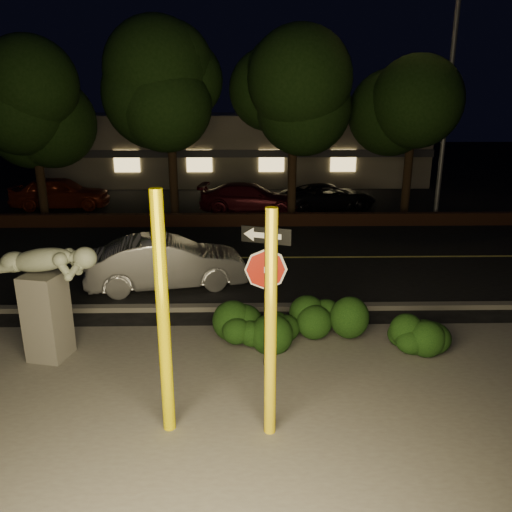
{
  "coord_description": "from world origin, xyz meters",
  "views": [
    {
      "loc": [
        0.57,
        -8.0,
        4.69
      ],
      "look_at": [
        0.78,
        2.03,
        1.6
      ],
      "focal_mm": 35.0,
      "sensor_mm": 36.0,
      "label": 1
    }
  ],
  "objects": [
    {
      "name": "hedge_center",
      "position": [
        0.81,
        1.07,
        0.48
      ],
      "size": [
        1.98,
        1.23,
        0.96
      ],
      "primitive_type": "ellipsoid",
      "rotation": [
        0.0,
        0.0,
        -0.21
      ],
      "color": "black",
      "rests_on": "ground"
    },
    {
      "name": "curb",
      "position": [
        0.0,
        2.9,
        0.06
      ],
      "size": [
        80.0,
        0.25,
        0.12
      ],
      "primitive_type": "cube",
      "color": "#4C4944",
      "rests_on": "ground"
    },
    {
      "name": "parked_car_dark",
      "position": [
        4.32,
        14.35,
        0.59
      ],
      "size": [
        4.61,
        2.86,
        1.19
      ],
      "primitive_type": "imported",
      "rotation": [
        0.0,
        0.0,
        1.79
      ],
      "color": "black",
      "rests_on": "ground"
    },
    {
      "name": "signpost",
      "position": [
        0.91,
        0.26,
        1.89
      ],
      "size": [
        0.85,
        0.34,
        2.65
      ],
      "rotation": [
        0.0,
        0.0,
        -0.36
      ],
      "color": "black",
      "rests_on": "ground"
    },
    {
      "name": "brick_wall",
      "position": [
        0.0,
        11.3,
        0.25
      ],
      "size": [
        40.0,
        0.35,
        0.5
      ],
      "primitive_type": "cube",
      "color": "#412115",
      "rests_on": "ground"
    },
    {
      "name": "yellow_pole_right",
      "position": [
        0.9,
        -1.69,
        1.7
      ],
      "size": [
        0.17,
        0.17,
        3.4
      ],
      "primitive_type": "cylinder",
      "color": "yellow",
      "rests_on": "ground"
    },
    {
      "name": "parked_car_red",
      "position": [
        -7.94,
        14.86,
        0.74
      ],
      "size": [
        4.44,
        1.99,
        1.48
      ],
      "primitive_type": "imported",
      "rotation": [
        0.0,
        0.0,
        1.63
      ],
      "color": "maroon",
      "rests_on": "ground"
    },
    {
      "name": "parking_lot",
      "position": [
        0.0,
        17.0,
        0.01
      ],
      "size": [
        40.0,
        12.0,
        0.01
      ],
      "primitive_type": "cube",
      "color": "black",
      "rests_on": "ground"
    },
    {
      "name": "lane_marking",
      "position": [
        0.0,
        7.0,
        0.02
      ],
      "size": [
        80.0,
        0.12,
        0.0
      ],
      "primitive_type": "cube",
      "color": "#CBC151",
      "rests_on": "road"
    },
    {
      "name": "tree_far_b",
      "position": [
        -2.5,
        13.2,
        6.05
      ],
      "size": [
        5.2,
        5.2,
        8.41
      ],
      "color": "black",
      "rests_on": "ground"
    },
    {
      "name": "ground",
      "position": [
        0.0,
        10.0,
        0.0
      ],
      "size": [
        90.0,
        90.0,
        0.0
      ],
      "primitive_type": "plane",
      "color": "black",
      "rests_on": "ground"
    },
    {
      "name": "patio",
      "position": [
        0.0,
        -1.0,
        0.01
      ],
      "size": [
        14.0,
        6.0,
        0.02
      ],
      "primitive_type": "cube",
      "color": "#4C4944",
      "rests_on": "ground"
    },
    {
      "name": "road",
      "position": [
        0.0,
        7.0,
        0.01
      ],
      "size": [
        80.0,
        8.0,
        0.01
      ],
      "primitive_type": "cube",
      "color": "black",
      "rests_on": "ground"
    },
    {
      "name": "building",
      "position": [
        0.0,
        24.99,
        2.0
      ],
      "size": [
        22.0,
        10.2,
        4.0
      ],
      "color": "#686453",
      "rests_on": "ground"
    },
    {
      "name": "yellow_pole_left",
      "position": [
        -0.59,
        -1.57,
        1.82
      ],
      "size": [
        0.18,
        0.18,
        3.63
      ],
      "primitive_type": "cylinder",
      "color": "#E7D300",
      "rests_on": "ground"
    },
    {
      "name": "tree_far_a",
      "position": [
        -8.0,
        13.0,
        5.34
      ],
      "size": [
        4.6,
        4.6,
        7.43
      ],
      "color": "black",
      "rests_on": "ground"
    },
    {
      "name": "parked_car_darkred",
      "position": [
        0.76,
        13.77,
        0.65
      ],
      "size": [
        4.64,
        2.28,
        1.3
      ],
      "primitive_type": "imported",
      "rotation": [
        0.0,
        0.0,
        1.46
      ],
      "color": "#3D0B13",
      "rests_on": "ground"
    },
    {
      "name": "tree_far_c",
      "position": [
        2.5,
        12.8,
        5.66
      ],
      "size": [
        4.8,
        4.8,
        7.84
      ],
      "color": "black",
      "rests_on": "ground"
    },
    {
      "name": "hedge_right",
      "position": [
        2.18,
        1.41,
        0.5
      ],
      "size": [
        1.69,
        1.21,
        1.0
      ],
      "primitive_type": "ellipsoid",
      "rotation": [
        0.0,
        0.0,
        0.28
      ],
      "color": "black",
      "rests_on": "ground"
    },
    {
      "name": "sculpture",
      "position": [
        -3.14,
        0.67,
        1.39
      ],
      "size": [
        2.12,
        0.98,
        2.26
      ],
      "rotation": [
        0.0,
        0.0,
        -0.22
      ],
      "color": "#4C4944",
      "rests_on": "ground"
    },
    {
      "name": "silver_sedan",
      "position": [
        -1.52,
        4.49,
        0.68
      ],
      "size": [
        4.32,
        2.25,
        1.36
      ],
      "primitive_type": "imported",
      "rotation": [
        0.0,
        0.0,
        1.78
      ],
      "color": "#A3A4A8",
      "rests_on": "ground"
    },
    {
      "name": "hedge_far_right",
      "position": [
        3.72,
        0.67,
        0.45
      ],
      "size": [
        1.5,
        1.22,
        0.9
      ],
      "primitive_type": "ellipsoid",
      "rotation": [
        0.0,
        0.0,
        0.36
      ],
      "color": "black",
      "rests_on": "ground"
    },
    {
      "name": "tree_far_d",
      "position": [
        7.5,
        13.3,
        5.42
      ],
      "size": [
        4.4,
        4.4,
        7.42
      ],
      "color": "black",
      "rests_on": "ground"
    },
    {
      "name": "streetlight",
      "position": [
        8.25,
        12.21,
        5.59
      ],
      "size": [
        1.33,
        0.74,
        9.39
      ],
      "rotation": [
        0.0,
        0.0,
        -0.41
      ],
      "color": "#525358",
      "rests_on": "ground"
    }
  ]
}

